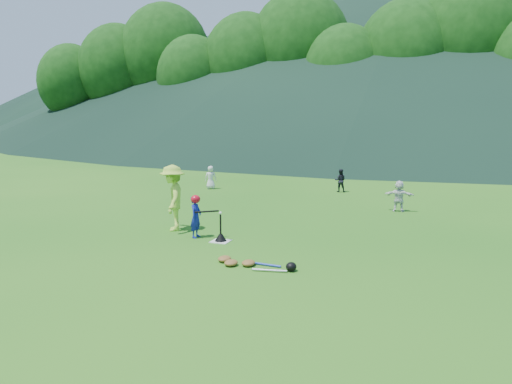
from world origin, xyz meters
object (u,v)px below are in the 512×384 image
at_px(fielder_a, 211,177).
at_px(batting_tee, 221,237).
at_px(batter_child, 196,217).
at_px(home_plate, 221,241).
at_px(adult_coach, 173,198).
at_px(equipment_pile, 248,263).
at_px(fielder_d, 399,196).
at_px(fielder_b, 340,181).

xyz_separation_m(fielder_a, batting_tee, (4.16, -7.97, -0.37)).
xyz_separation_m(batter_child, fielder_a, (-3.37, 7.79, -0.05)).
height_order(fielder_a, batting_tee, fielder_a).
xyz_separation_m(home_plate, batter_child, (-0.78, 0.17, 0.54)).
xyz_separation_m(adult_coach, equipment_pile, (3.15, -2.33, -0.84)).
bearing_deg(fielder_a, home_plate, 98.21).
bearing_deg(fielder_d, fielder_b, -54.48).
relative_size(home_plate, batter_child, 0.41).
bearing_deg(batter_child, fielder_d, -42.39).
bearing_deg(fielder_b, adult_coach, 61.14).
bearing_deg(equipment_pile, adult_coach, 143.59).
height_order(adult_coach, batting_tee, adult_coach).
xyz_separation_m(home_plate, fielder_d, (3.83, 5.66, 0.51)).
bearing_deg(batter_child, fielder_b, -14.82).
relative_size(home_plate, batting_tee, 0.66).
distance_m(batter_child, fielder_d, 7.17).
xyz_separation_m(fielder_a, fielder_b, (5.35, 1.14, -0.02)).
bearing_deg(fielder_b, batting_tee, 72.94).
relative_size(fielder_d, equipment_pile, 0.57).
bearing_deg(equipment_pile, fielder_a, 120.05).
bearing_deg(home_plate, batter_child, 167.45).
bearing_deg(batter_child, batting_tee, -104.89).
distance_m(fielder_b, batting_tee, 9.19).
height_order(home_plate, equipment_pile, equipment_pile).
relative_size(adult_coach, fielder_b, 1.92).
relative_size(batter_child, adult_coach, 0.60).
bearing_deg(equipment_pile, fielder_b, 91.13).
distance_m(batter_child, equipment_pile, 2.89).
bearing_deg(fielder_d, batting_tee, 54.05).
height_order(home_plate, fielder_d, fielder_d).
height_order(batter_child, batting_tee, batter_child).
distance_m(fielder_a, fielder_b, 5.47).
relative_size(home_plate, equipment_pile, 0.25).
bearing_deg(home_plate, adult_coach, 158.72).
bearing_deg(batting_tee, fielder_d, 55.94).
relative_size(batter_child, fielder_a, 1.10).
bearing_deg(batter_child, fielder_a, 21.06).
distance_m(home_plate, fielder_a, 9.00).
height_order(fielder_d, batting_tee, fielder_d).
relative_size(fielder_a, fielder_d, 0.96).
bearing_deg(batting_tee, fielder_a, 117.56).
xyz_separation_m(batter_child, fielder_b, (1.98, 8.93, -0.07)).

